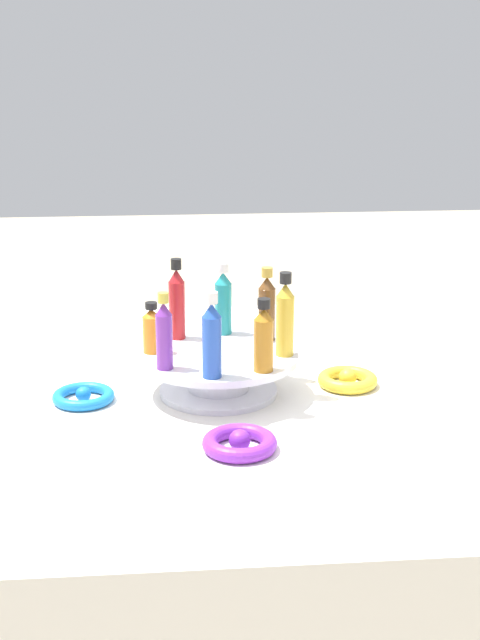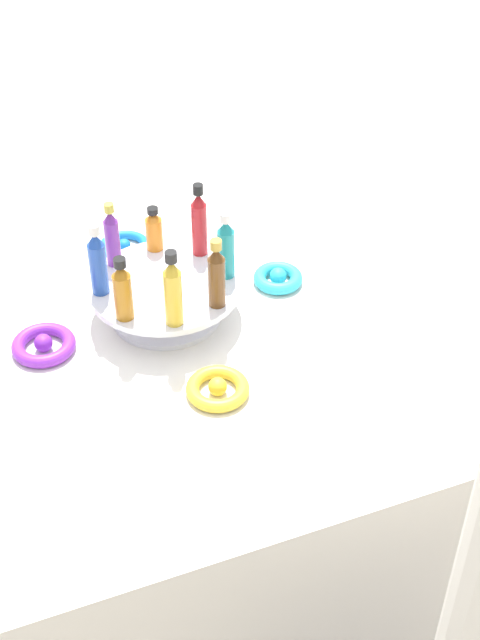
{
  "view_description": "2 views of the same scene",
  "coord_description": "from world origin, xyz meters",
  "px_view_note": "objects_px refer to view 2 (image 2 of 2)",
  "views": [
    {
      "loc": [
        -1.45,
        0.09,
        1.34
      ],
      "look_at": [
        0.01,
        -0.04,
        0.9
      ],
      "focal_mm": 50.0,
      "sensor_mm": 36.0,
      "label": 1
    },
    {
      "loc": [
        -0.34,
        -1.25,
        1.8
      ],
      "look_at": [
        0.04,
        -0.26,
        0.94
      ],
      "focal_mm": 50.0,
      "sensor_mm": 36.0,
      "label": 2
    }
  ],
  "objects_px": {
    "bottle_red": "(199,222)",
    "bottle_purple": "(112,237)",
    "bottle_teal": "(226,247)",
    "bottle_gold": "(173,291)",
    "ribbon_bow_teal": "(278,278)",
    "ribbon_bow_purple": "(44,345)",
    "bottle_orange": "(154,230)",
    "ribbon_bow_gold": "(218,388)",
    "ribbon_bow_blue": "(124,247)",
    "bottle_blue": "(98,262)",
    "bottle_amber": "(123,291)",
    "display_stand": "(165,296)",
    "bottle_brown": "(217,276)"
  },
  "relations": [
    {
      "from": "bottle_red",
      "to": "bottle_purple",
      "type": "distance_m",
      "value": 0.16
    },
    {
      "from": "bottle_teal",
      "to": "bottle_purple",
      "type": "bearing_deg",
      "value": 148.88
    },
    {
      "from": "bottle_gold",
      "to": "ribbon_bow_teal",
      "type": "distance_m",
      "value": 0.31
    },
    {
      "from": "ribbon_bow_teal",
      "to": "ribbon_bow_purple",
      "type": "height_order",
      "value": "same"
    },
    {
      "from": "bottle_orange",
      "to": "ribbon_bow_gold",
      "type": "xyz_separation_m",
      "value": [
        -0.0,
        -0.34,
        -0.1
      ]
    },
    {
      "from": "ribbon_bow_blue",
      "to": "bottle_blue",
      "type": "bearing_deg",
      "value": -114.19
    },
    {
      "from": "ribbon_bow_purple",
      "to": "ribbon_bow_gold",
      "type": "bearing_deg",
      "value": -40.96
    },
    {
      "from": "bottle_teal",
      "to": "bottle_gold",
      "type": "relative_size",
      "value": 0.91
    },
    {
      "from": "bottle_teal",
      "to": "bottle_purple",
      "type": "height_order",
      "value": "bottle_teal"
    },
    {
      "from": "bottle_purple",
      "to": "bottle_amber",
      "type": "distance_m",
      "value": 0.16
    },
    {
      "from": "bottle_red",
      "to": "bottle_blue",
      "type": "relative_size",
      "value": 1.05
    },
    {
      "from": "bottle_teal",
      "to": "ribbon_bow_teal",
      "type": "bearing_deg",
      "value": 15.73
    },
    {
      "from": "bottle_red",
      "to": "ribbon_bow_gold",
      "type": "bearing_deg",
      "value": -104.15
    },
    {
      "from": "ribbon_bow_teal",
      "to": "ribbon_bow_gold",
      "type": "xyz_separation_m",
      "value": [
        -0.22,
        -0.25,
        -0.0
      ]
    },
    {
      "from": "ribbon_bow_gold",
      "to": "ribbon_bow_teal",
      "type": "bearing_deg",
      "value": 49.04
    },
    {
      "from": "bottle_blue",
      "to": "ribbon_bow_teal",
      "type": "distance_m",
      "value": 0.37
    },
    {
      "from": "display_stand",
      "to": "ribbon_bow_gold",
      "type": "distance_m",
      "value": 0.23
    },
    {
      "from": "bottle_blue",
      "to": "display_stand",
      "type": "bearing_deg",
      "value": -8.62
    },
    {
      "from": "bottle_blue",
      "to": "ribbon_bow_purple",
      "type": "bearing_deg",
      "value": -164.27
    },
    {
      "from": "display_stand",
      "to": "ribbon_bow_teal",
      "type": "bearing_deg",
      "value": 4.04
    },
    {
      "from": "ribbon_bow_gold",
      "to": "ribbon_bow_blue",
      "type": "bearing_deg",
      "value": 94.04
    },
    {
      "from": "bottle_amber",
      "to": "ribbon_bow_teal",
      "type": "xyz_separation_m",
      "value": [
        0.32,
        0.08,
        -0.12
      ]
    },
    {
      "from": "display_stand",
      "to": "bottle_brown",
      "type": "height_order",
      "value": "bottle_brown"
    },
    {
      "from": "ribbon_bow_teal",
      "to": "bottle_purple",
      "type": "bearing_deg",
      "value": 165.85
    },
    {
      "from": "bottle_blue",
      "to": "ribbon_bow_gold",
      "type": "height_order",
      "value": "bottle_blue"
    },
    {
      "from": "display_stand",
      "to": "bottle_teal",
      "type": "xyz_separation_m",
      "value": [
        0.11,
        -0.02,
        0.09
      ]
    },
    {
      "from": "bottle_amber",
      "to": "bottle_red",
      "type": "bearing_deg",
      "value": 36.38
    },
    {
      "from": "bottle_orange",
      "to": "ribbon_bow_purple",
      "type": "height_order",
      "value": "bottle_orange"
    },
    {
      "from": "bottle_brown",
      "to": "bottle_blue",
      "type": "bearing_deg",
      "value": 148.88
    },
    {
      "from": "bottle_purple",
      "to": "bottle_blue",
      "type": "xyz_separation_m",
      "value": [
        -0.05,
        -0.07,
        0.01
      ]
    },
    {
      "from": "bottle_amber",
      "to": "bottle_orange",
      "type": "bearing_deg",
      "value": 58.88
    },
    {
      "from": "ribbon_bow_gold",
      "to": "bottle_purple",
      "type": "bearing_deg",
      "value": 104.56
    },
    {
      "from": "bottle_red",
      "to": "bottle_gold",
      "type": "relative_size",
      "value": 1.01
    },
    {
      "from": "bottle_brown",
      "to": "bottle_purple",
      "type": "bearing_deg",
      "value": 126.38
    },
    {
      "from": "ribbon_bow_blue",
      "to": "ribbon_bow_purple",
      "type": "relative_size",
      "value": 0.93
    },
    {
      "from": "ribbon_bow_teal",
      "to": "ribbon_bow_purple",
      "type": "distance_m",
      "value": 0.46
    },
    {
      "from": "bottle_orange",
      "to": "bottle_teal",
      "type": "bearing_deg",
      "value": -53.62
    },
    {
      "from": "bottle_teal",
      "to": "bottle_red",
      "type": "relative_size",
      "value": 0.9
    },
    {
      "from": "display_stand",
      "to": "bottle_brown",
      "type": "distance_m",
      "value": 0.15
    },
    {
      "from": "bottle_blue",
      "to": "ribbon_bow_purple",
      "type": "relative_size",
      "value": 1.24
    },
    {
      "from": "bottle_teal",
      "to": "bottle_gold",
      "type": "height_order",
      "value": "bottle_gold"
    },
    {
      "from": "bottle_amber",
      "to": "ribbon_bow_purple",
      "type": "height_order",
      "value": "bottle_amber"
    },
    {
      "from": "bottle_gold",
      "to": "ribbon_bow_teal",
      "type": "relative_size",
      "value": 1.52
    },
    {
      "from": "ribbon_bow_teal",
      "to": "ribbon_bow_gold",
      "type": "height_order",
      "value": "ribbon_bow_teal"
    },
    {
      "from": "ribbon_bow_teal",
      "to": "bottle_amber",
      "type": "bearing_deg",
      "value": -165.44
    },
    {
      "from": "bottle_gold",
      "to": "ribbon_bow_purple",
      "type": "relative_size",
      "value": 1.28
    },
    {
      "from": "bottle_teal",
      "to": "bottle_blue",
      "type": "xyz_separation_m",
      "value": [
        -0.23,
        0.03,
        0.0
      ]
    },
    {
      "from": "bottle_purple",
      "to": "ribbon_bow_gold",
      "type": "relative_size",
      "value": 1.21
    },
    {
      "from": "bottle_red",
      "to": "bottle_orange",
      "type": "height_order",
      "value": "bottle_red"
    },
    {
      "from": "ribbon_bow_teal",
      "to": "ribbon_bow_blue",
      "type": "relative_size",
      "value": 0.91
    }
  ]
}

